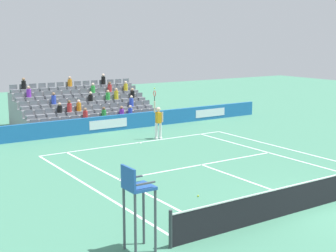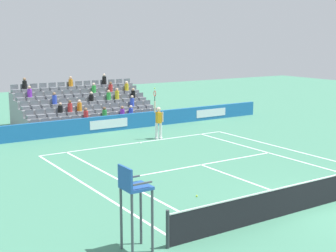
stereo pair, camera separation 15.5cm
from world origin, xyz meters
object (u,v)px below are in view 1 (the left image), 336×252
(tennis_net, at_px, (319,192))
(umpire_chair, at_px, (137,196))
(tennis_player, at_px, (158,121))
(loose_tennis_ball, at_px, (198,196))

(tennis_net, relative_size, umpire_chair, 5.12)
(tennis_player, bearing_deg, umpire_chair, 55.47)
(tennis_net, height_order, loose_tennis_ball, tennis_net)
(umpire_chair, distance_m, loose_tennis_ball, 5.02)
(tennis_player, relative_size, loose_tennis_ball, 41.97)
(umpire_chair, bearing_deg, tennis_player, -124.53)
(tennis_net, xyz_separation_m, umpire_chair, (6.76, -0.34, 1.03))
(umpire_chair, xyz_separation_m, loose_tennis_ball, (-4.00, -2.65, -1.49))
(tennis_player, bearing_deg, loose_tennis_ball, 65.78)
(tennis_net, xyz_separation_m, loose_tennis_ball, (2.76, -2.98, -0.46))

